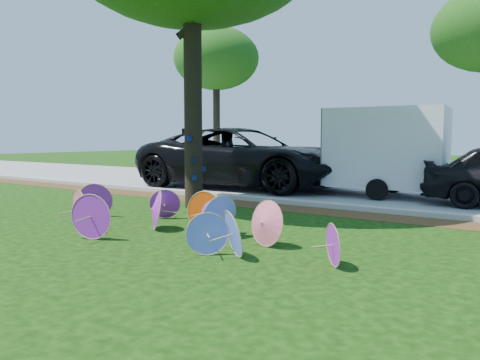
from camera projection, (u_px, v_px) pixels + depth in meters
name	position (u px, v px, depth m)	size (l,w,h in m)	color
ground	(148.00, 240.00, 7.87)	(90.00, 90.00, 0.00)	black
mulch_strip	(281.00, 208.00, 11.55)	(90.00, 1.00, 0.01)	#472D16
curb	(295.00, 202.00, 12.11)	(90.00, 0.30, 0.12)	#B7B5AD
street	(354.00, 190.00, 15.51)	(90.00, 8.00, 0.01)	gray
parasol_pile	(178.00, 215.00, 8.27)	(6.57, 2.82, 0.79)	purple
black_van	(243.00, 158.00, 16.13)	(3.43, 7.44, 2.07)	black
cargo_trailer	(387.00, 148.00, 13.68)	(3.26, 2.06, 2.88)	white
bg_trees	(438.00, 34.00, 18.18)	(23.98, 5.13, 7.40)	black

